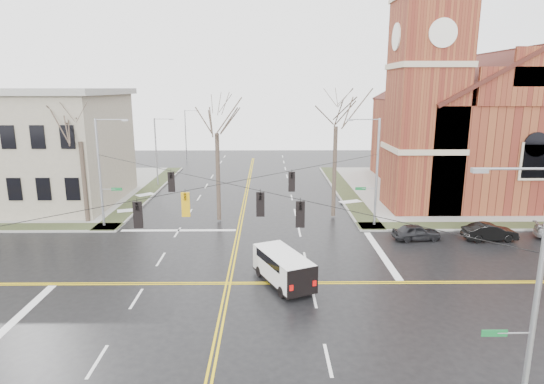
{
  "coord_description": "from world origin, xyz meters",
  "views": [
    {
      "loc": [
        2.38,
        -25.57,
        11.55
      ],
      "look_at": [
        2.71,
        6.0,
        4.29
      ],
      "focal_mm": 30.0,
      "sensor_mm": 36.0,
      "label": 1
    }
  ],
  "objects_px": {
    "church": "(470,117)",
    "signal_pole_nw": "(102,170)",
    "tree_ne": "(336,120)",
    "cargo_van": "(282,265)",
    "streetlight_north_a": "(157,149)",
    "tree_nw_near": "(217,127)",
    "signal_pole_se": "(533,289)",
    "parked_car_b": "(490,232)",
    "streetlight_north_b": "(187,133)",
    "tree_nw_far": "(80,136)",
    "parked_car_a": "(416,232)",
    "signal_pole_ne": "(375,169)"
  },
  "relations": [
    {
      "from": "tree_nw_near",
      "to": "tree_ne",
      "type": "distance_m",
      "value": 10.36
    },
    {
      "from": "church",
      "to": "tree_nw_near",
      "type": "relative_size",
      "value": 2.4
    },
    {
      "from": "signal_pole_nw",
      "to": "tree_nw_far",
      "type": "distance_m",
      "value": 3.61
    },
    {
      "from": "tree_ne",
      "to": "streetlight_north_b",
      "type": "bearing_deg",
      "value": 119.44
    },
    {
      "from": "streetlight_north_a",
      "to": "cargo_van",
      "type": "relative_size",
      "value": 1.51
    },
    {
      "from": "signal_pole_se",
      "to": "cargo_van",
      "type": "relative_size",
      "value": 1.69
    },
    {
      "from": "parked_car_a",
      "to": "signal_pole_nw",
      "type": "bearing_deg",
      "value": 75.42
    },
    {
      "from": "streetlight_north_b",
      "to": "tree_nw_far",
      "type": "xyz_separation_m",
      "value": [
        -2.75,
        -35.15,
        3.1
      ]
    },
    {
      "from": "signal_pole_ne",
      "to": "tree_ne",
      "type": "bearing_deg",
      "value": 136.57
    },
    {
      "from": "signal_pole_ne",
      "to": "tree_ne",
      "type": "xyz_separation_m",
      "value": [
        -2.95,
        2.79,
        3.84
      ]
    },
    {
      "from": "signal_pole_nw",
      "to": "parked_car_b",
      "type": "relative_size",
      "value": 2.23
    },
    {
      "from": "streetlight_north_a",
      "to": "tree_nw_near",
      "type": "distance_m",
      "value": 17.61
    },
    {
      "from": "parked_car_a",
      "to": "tree_nw_far",
      "type": "distance_m",
      "value": 28.64
    },
    {
      "from": "signal_pole_se",
      "to": "streetlight_north_a",
      "type": "height_order",
      "value": "signal_pole_se"
    },
    {
      "from": "streetlight_north_b",
      "to": "parked_car_a",
      "type": "bearing_deg",
      "value": -58.45
    },
    {
      "from": "streetlight_north_a",
      "to": "tree_ne",
      "type": "xyz_separation_m",
      "value": [
        19.03,
        -13.71,
        4.32
      ]
    },
    {
      "from": "streetlight_north_a",
      "to": "parked_car_a",
      "type": "distance_m",
      "value": 31.98
    },
    {
      "from": "streetlight_north_b",
      "to": "tree_ne",
      "type": "height_order",
      "value": "tree_ne"
    },
    {
      "from": "cargo_van",
      "to": "tree_nw_far",
      "type": "distance_m",
      "value": 21.94
    },
    {
      "from": "signal_pole_ne",
      "to": "tree_nw_far",
      "type": "height_order",
      "value": "tree_nw_far"
    },
    {
      "from": "tree_nw_near",
      "to": "parked_car_b",
      "type": "bearing_deg",
      "value": -14.13
    },
    {
      "from": "signal_pole_nw",
      "to": "cargo_van",
      "type": "relative_size",
      "value": 1.69
    },
    {
      "from": "signal_pole_se",
      "to": "parked_car_b",
      "type": "relative_size",
      "value": 2.23
    },
    {
      "from": "tree_nw_far",
      "to": "signal_pole_se",
      "type": "bearing_deg",
      "value": -44.56
    },
    {
      "from": "tree_nw_far",
      "to": "tree_ne",
      "type": "height_order",
      "value": "tree_ne"
    },
    {
      "from": "church",
      "to": "signal_pole_ne",
      "type": "xyz_separation_m",
      "value": [
        -13.44,
        -13.28,
        -3.48
      ]
    },
    {
      "from": "parked_car_b",
      "to": "tree_ne",
      "type": "xyz_separation_m",
      "value": [
        -11.22,
        6.51,
        8.12
      ]
    },
    {
      "from": "streetlight_north_b",
      "to": "tree_nw_far",
      "type": "height_order",
      "value": "tree_nw_far"
    },
    {
      "from": "tree_ne",
      "to": "cargo_van",
      "type": "bearing_deg",
      "value": -109.9
    },
    {
      "from": "signal_pole_se",
      "to": "parked_car_a",
      "type": "distance_m",
      "value": 20.08
    },
    {
      "from": "cargo_van",
      "to": "parked_car_b",
      "type": "relative_size",
      "value": 1.32
    },
    {
      "from": "streetlight_north_a",
      "to": "cargo_van",
      "type": "height_order",
      "value": "streetlight_north_a"
    },
    {
      "from": "signal_pole_se",
      "to": "streetlight_north_b",
      "type": "relative_size",
      "value": 1.12
    },
    {
      "from": "signal_pole_ne",
      "to": "streetlight_north_b",
      "type": "distance_m",
      "value": 42.61
    },
    {
      "from": "signal_pole_ne",
      "to": "tree_nw_far",
      "type": "relative_size",
      "value": 0.86
    },
    {
      "from": "church",
      "to": "cargo_van",
      "type": "xyz_separation_m",
      "value": [
        -21.54,
        -24.7,
        -7.31
      ]
    },
    {
      "from": "parked_car_b",
      "to": "tree_nw_near",
      "type": "xyz_separation_m",
      "value": [
        -21.5,
        5.41,
        7.62
      ]
    },
    {
      "from": "streetlight_north_b",
      "to": "cargo_van",
      "type": "distance_m",
      "value": 50.0
    },
    {
      "from": "signal_pole_se",
      "to": "streetlight_north_b",
      "type": "height_order",
      "value": "signal_pole_se"
    },
    {
      "from": "church",
      "to": "parked_car_b",
      "type": "height_order",
      "value": "church"
    },
    {
      "from": "church",
      "to": "signal_pole_nw",
      "type": "distance_m",
      "value": 38.61
    },
    {
      "from": "streetlight_north_b",
      "to": "church",
      "type": "bearing_deg",
      "value": -33.25
    },
    {
      "from": "signal_pole_nw",
      "to": "church",
      "type": "bearing_deg",
      "value": 20.21
    },
    {
      "from": "signal_pole_ne",
      "to": "streetlight_north_a",
      "type": "relative_size",
      "value": 1.12
    },
    {
      "from": "streetlight_north_a",
      "to": "parked_car_b",
      "type": "height_order",
      "value": "streetlight_north_a"
    },
    {
      "from": "signal_pole_se",
      "to": "tree_ne",
      "type": "relative_size",
      "value": 0.74
    },
    {
      "from": "signal_pole_se",
      "to": "tree_nw_far",
      "type": "xyz_separation_m",
      "value": [
        -24.72,
        24.35,
        2.62
      ]
    },
    {
      "from": "signal_pole_nw",
      "to": "tree_nw_near",
      "type": "bearing_deg",
      "value": 10.22
    },
    {
      "from": "cargo_van",
      "to": "signal_pole_nw",
      "type": "bearing_deg",
      "value": 117.84
    },
    {
      "from": "signal_pole_se",
      "to": "tree_nw_far",
      "type": "distance_m",
      "value": 34.8
    }
  ]
}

